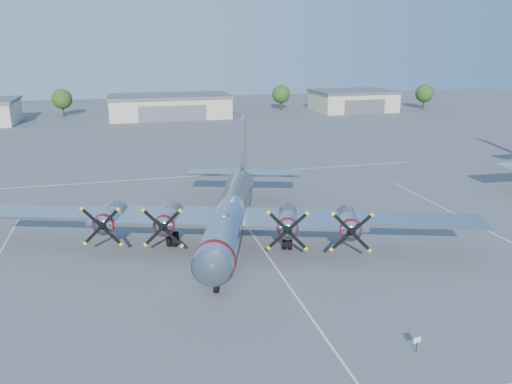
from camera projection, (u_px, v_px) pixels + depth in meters
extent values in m
plane|color=#4E4E50|center=(259.00, 243.00, 44.67)|extent=(260.00, 260.00, 0.00)
cube|color=silver|center=(275.00, 266.00, 40.04)|extent=(0.15, 40.00, 0.01)
cube|color=silver|center=(506.00, 240.00, 45.45)|extent=(0.15, 40.00, 0.01)
cube|color=silver|center=(211.00, 175.00, 67.82)|extent=(60.00, 0.15, 0.01)
cube|color=#C1B39A|center=(170.00, 107.00, 119.92)|extent=(28.00, 14.00, 4.80)
cube|color=slate|center=(169.00, 96.00, 119.14)|extent=(28.60, 14.60, 0.60)
cube|color=slate|center=(173.00, 114.00, 113.56)|extent=(15.40, 0.20, 3.60)
cube|color=#C1B39A|center=(353.00, 102.00, 131.72)|extent=(20.00, 14.00, 4.80)
cube|color=slate|center=(353.00, 91.00, 130.95)|extent=(20.60, 14.60, 0.60)
cube|color=slate|center=(365.00, 107.00, 125.36)|extent=(11.00, 0.20, 3.60)
cylinder|color=#382619|center=(63.00, 111.00, 121.46)|extent=(0.50, 0.50, 2.80)
sphere|color=#204112|center=(62.00, 99.00, 120.65)|extent=(4.80, 4.80, 4.80)
cylinder|color=#382619|center=(281.00, 105.00, 133.14)|extent=(0.50, 0.50, 2.80)
sphere|color=#204112|center=(281.00, 94.00, 132.32)|extent=(4.80, 4.80, 4.80)
cylinder|color=#382619|center=(423.00, 104.00, 135.07)|extent=(0.50, 0.50, 2.80)
sphere|color=#204112|center=(424.00, 93.00, 134.26)|extent=(4.80, 4.80, 4.80)
cylinder|color=black|center=(417.00, 346.00, 28.92)|extent=(0.05, 0.05, 0.70)
cube|color=white|center=(417.00, 340.00, 28.81)|extent=(0.48, 0.09, 0.35)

